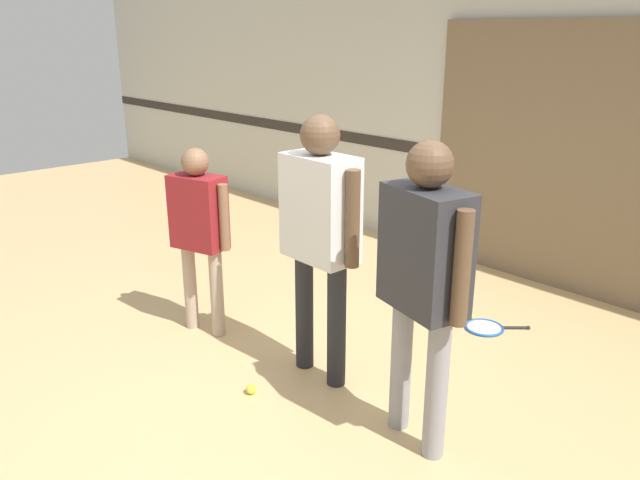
{
  "coord_description": "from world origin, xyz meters",
  "views": [
    {
      "loc": [
        2.54,
        -2.37,
        2.17
      ],
      "look_at": [
        -0.13,
        0.12,
        0.94
      ],
      "focal_mm": 35.0,
      "sensor_mm": 36.0,
      "label": 1
    }
  ],
  "objects_px": {
    "racket_spare_on_floor": "(486,328)",
    "tennis_ball_by_spare_racket": "(469,316)",
    "tennis_ball_near_instructor": "(251,389)",
    "person_instructor": "(320,222)",
    "person_student_right": "(424,266)",
    "person_student_left": "(199,222)"
  },
  "relations": [
    {
      "from": "person_instructor",
      "to": "racket_spare_on_floor",
      "type": "relative_size",
      "value": 3.65
    },
    {
      "from": "tennis_ball_near_instructor",
      "to": "person_instructor",
      "type": "bearing_deg",
      "value": 76.05
    },
    {
      "from": "person_instructor",
      "to": "racket_spare_on_floor",
      "type": "distance_m",
      "value": 1.78
    },
    {
      "from": "person_student_left",
      "to": "tennis_ball_by_spare_racket",
      "type": "relative_size",
      "value": 21.24
    },
    {
      "from": "person_instructor",
      "to": "tennis_ball_by_spare_racket",
      "type": "bearing_deg",
      "value": 82.84
    },
    {
      "from": "person_student_left",
      "to": "person_student_right",
      "type": "distance_m",
      "value": 1.94
    },
    {
      "from": "person_student_left",
      "to": "tennis_ball_near_instructor",
      "type": "distance_m",
      "value": 1.29
    },
    {
      "from": "person_instructor",
      "to": "racket_spare_on_floor",
      "type": "height_order",
      "value": "person_instructor"
    },
    {
      "from": "person_student_right",
      "to": "tennis_ball_by_spare_racket",
      "type": "xyz_separation_m",
      "value": [
        -0.66,
        1.51,
        -1.0
      ]
    },
    {
      "from": "person_student_left",
      "to": "tennis_ball_near_instructor",
      "type": "bearing_deg",
      "value": -33.56
    },
    {
      "from": "racket_spare_on_floor",
      "to": "tennis_ball_by_spare_racket",
      "type": "bearing_deg",
      "value": 122.89
    },
    {
      "from": "person_instructor",
      "to": "tennis_ball_near_instructor",
      "type": "height_order",
      "value": "person_instructor"
    },
    {
      "from": "racket_spare_on_floor",
      "to": "tennis_ball_near_instructor",
      "type": "relative_size",
      "value": 7.11
    },
    {
      "from": "racket_spare_on_floor",
      "to": "tennis_ball_by_spare_racket",
      "type": "height_order",
      "value": "tennis_ball_by_spare_racket"
    },
    {
      "from": "racket_spare_on_floor",
      "to": "tennis_ball_by_spare_racket",
      "type": "relative_size",
      "value": 7.11
    },
    {
      "from": "person_student_right",
      "to": "tennis_ball_by_spare_racket",
      "type": "relative_size",
      "value": 25.43
    },
    {
      "from": "racket_spare_on_floor",
      "to": "tennis_ball_by_spare_racket",
      "type": "distance_m",
      "value": 0.19
    },
    {
      "from": "racket_spare_on_floor",
      "to": "person_instructor",
      "type": "bearing_deg",
      "value": -151.81
    },
    {
      "from": "tennis_ball_near_instructor",
      "to": "person_student_right",
      "type": "bearing_deg",
      "value": 21.44
    },
    {
      "from": "person_student_left",
      "to": "tennis_ball_near_instructor",
      "type": "xyz_separation_m",
      "value": [
        0.94,
        -0.28,
        -0.83
      ]
    },
    {
      "from": "tennis_ball_by_spare_racket",
      "to": "tennis_ball_near_instructor",
      "type": "bearing_deg",
      "value": -99.79
    },
    {
      "from": "tennis_ball_near_instructor",
      "to": "tennis_ball_by_spare_racket",
      "type": "bearing_deg",
      "value": 80.21
    }
  ]
}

